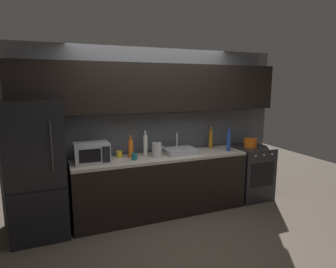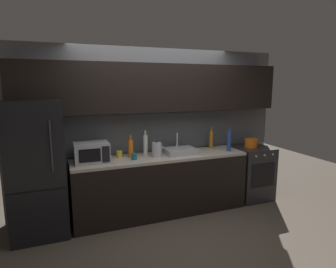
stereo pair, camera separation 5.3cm
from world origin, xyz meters
name	(u,v)px [view 1 (the left image)]	position (x,y,z in m)	size (l,w,h in m)	color
ground_plane	(187,242)	(0.00, 0.00, 0.00)	(10.00, 10.00, 0.00)	#4C4238
back_wall	(155,111)	(0.00, 1.20, 1.55)	(4.35, 0.44, 2.50)	slate
counter_run	(162,184)	(0.00, 0.90, 0.45)	(2.61, 0.60, 0.90)	black
refrigerator	(38,169)	(-1.69, 0.90, 0.88)	(0.68, 0.69, 1.76)	black
oven_range	(250,172)	(1.65, 0.90, 0.45)	(0.60, 0.62, 0.90)	#232326
microwave	(92,153)	(-1.01, 0.92, 1.04)	(0.46, 0.35, 0.27)	#A8AAAF
sink_basin	(180,151)	(0.32, 0.93, 0.94)	(0.48, 0.38, 0.30)	#ADAFB5
kettle	(157,150)	(-0.08, 0.87, 1.01)	(0.18, 0.14, 0.23)	#B7BABF
wine_bottle_orange	(131,148)	(-0.44, 1.00, 1.03)	(0.07, 0.07, 0.32)	orange
wine_bottle_white	(145,145)	(-0.21, 1.04, 1.06)	(0.07, 0.07, 0.37)	silver
wine_bottle_blue	(229,141)	(1.10, 0.79, 1.06)	(0.06, 0.06, 0.39)	#234299
wine_bottle_amber	(211,139)	(0.95, 1.08, 1.05)	(0.06, 0.06, 0.36)	#B27019
mug_yellow	(120,154)	(-0.60, 1.06, 0.94)	(0.09, 0.09, 0.09)	gold
mug_green	(156,150)	(-0.01, 1.10, 0.95)	(0.08, 0.08, 0.11)	#1E6B2D
mug_teal	(134,157)	(-0.44, 0.83, 0.95)	(0.08, 0.08, 0.09)	#19666B
cooking_pot	(250,143)	(1.61, 0.90, 0.97)	(0.22, 0.22, 0.14)	orange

